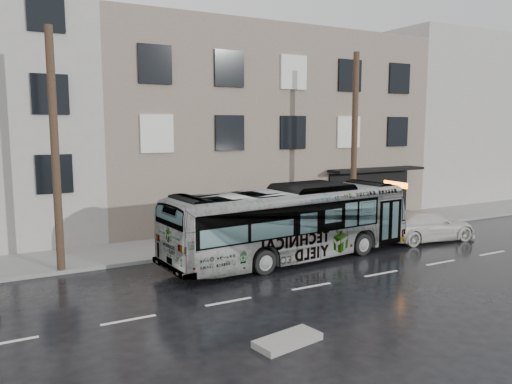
% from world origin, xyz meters
% --- Properties ---
extents(ground, '(120.00, 120.00, 0.00)m').
position_xyz_m(ground, '(0.00, 0.00, 0.00)').
color(ground, black).
rests_on(ground, ground).
extents(sidewalk, '(90.00, 3.60, 0.15)m').
position_xyz_m(sidewalk, '(0.00, 4.90, 0.07)').
color(sidewalk, gray).
rests_on(sidewalk, ground).
extents(building_taupe, '(20.00, 12.00, 11.00)m').
position_xyz_m(building_taupe, '(5.00, 12.70, 5.50)').
color(building_taupe, gray).
rests_on(building_taupe, ground).
extents(building_filler, '(18.00, 12.00, 12.00)m').
position_xyz_m(building_filler, '(24.00, 12.70, 6.00)').
color(building_filler, '#A8A59E').
rests_on(building_filler, ground).
extents(utility_pole_front, '(0.30, 0.30, 9.00)m').
position_xyz_m(utility_pole_front, '(6.50, 3.30, 4.65)').
color(utility_pole_front, '#4A3725').
rests_on(utility_pole_front, sidewalk).
extents(utility_pole_rear, '(0.30, 0.30, 9.00)m').
position_xyz_m(utility_pole_rear, '(-7.50, 3.30, 4.65)').
color(utility_pole_rear, '#4A3725').
rests_on(utility_pole_rear, sidewalk).
extents(sign_post, '(0.06, 0.06, 2.40)m').
position_xyz_m(sign_post, '(7.60, 3.30, 1.35)').
color(sign_post, slate).
rests_on(sign_post, sidewalk).
extents(bus, '(11.42, 3.61, 3.13)m').
position_xyz_m(bus, '(1.28, 0.86, 1.56)').
color(bus, '#B2B2B2').
rests_on(bus, ground).
extents(white_sedan, '(5.29, 2.66, 1.47)m').
position_xyz_m(white_sedan, '(8.94, 0.69, 0.74)').
color(white_sedan, beige).
rests_on(white_sedan, ground).
extents(slush_pile, '(1.91, 1.10, 0.18)m').
position_xyz_m(slush_pile, '(-3.17, -6.02, 0.09)').
color(slush_pile, '#A7A49E').
rests_on(slush_pile, ground).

